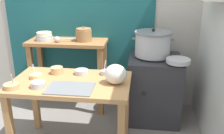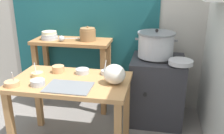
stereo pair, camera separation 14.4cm
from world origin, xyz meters
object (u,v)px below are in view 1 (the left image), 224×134
object	(u,v)px
stove_block	(154,88)
bowl_stack_enamel	(44,36)
prep_table	(71,92)
prep_bowl_4	(57,70)
prep_bowl_5	(11,86)
wide_pan	(178,61)
prep_bowl_0	(38,84)
serving_tray	(70,88)
prep_bowl_3	(36,76)
prep_bowl_2	(82,72)
back_shelf_table	(68,58)
clay_pot	(84,35)
plastic_bag	(116,74)
ladle	(58,39)
prep_bowl_1	(106,72)
steamer_pot	(153,44)

from	to	relation	value
stove_block	bowl_stack_enamel	bearing A→B (deg)	175.51
prep_table	prep_bowl_4	xyz separation A→B (m)	(-0.19, 0.17, 0.15)
stove_block	prep_table	bearing A→B (deg)	-139.59
stove_block	prep_bowl_5	world-z (taller)	prep_bowl_5
wide_pan	prep_bowl_0	bearing A→B (deg)	-152.91
wide_pan	prep_bowl_0	distance (m)	1.42
serving_tray	prep_bowl_4	bearing A→B (deg)	124.50
prep_bowl_3	prep_bowl_4	size ratio (longest dim) A/B	1.15
prep_bowl_2	stove_block	bearing A→B (deg)	33.88
prep_table	back_shelf_table	bearing A→B (deg)	108.06
back_shelf_table	prep_bowl_0	xyz separation A→B (m)	(0.02, -0.98, 0.07)
prep_bowl_2	prep_bowl_3	size ratio (longest dim) A/B	0.96
clay_pot	plastic_bag	bearing A→B (deg)	-59.99
prep_table	prep_bowl_4	bearing A→B (deg)	138.14
clay_pot	ladle	size ratio (longest dim) A/B	0.68
prep_bowl_0	prep_bowl_2	xyz separation A→B (m)	(0.30, 0.36, -0.00)
prep_table	prep_bowl_1	world-z (taller)	prep_bowl_1
ladle	prep_bowl_4	xyz separation A→B (m)	(0.16, -0.55, -0.18)
bowl_stack_enamel	prep_bowl_0	bearing A→B (deg)	-72.74
prep_bowl_2	prep_bowl_4	world-z (taller)	prep_bowl_4
ladle	prep_bowl_1	bearing A→B (deg)	-38.90
prep_bowl_3	stove_block	bearing A→B (deg)	30.20
clay_pot	prep_bowl_0	size ratio (longest dim) A/B	1.51
bowl_stack_enamel	prep_bowl_5	xyz separation A→B (m)	(0.08, -1.01, -0.20)
bowl_stack_enamel	prep_bowl_3	world-z (taller)	bowl_stack_enamel
back_shelf_table	prep_bowl_4	size ratio (longest dim) A/B	7.98
prep_bowl_0	prep_bowl_2	bearing A→B (deg)	49.83
clay_pot	prep_bowl_1	size ratio (longest dim) A/B	1.37
prep_table	stove_block	bearing A→B (deg)	40.41
plastic_bag	ladle	bearing A→B (deg)	136.22
plastic_bag	prep_bowl_1	bearing A→B (deg)	119.60
steamer_pot	prep_bowl_0	world-z (taller)	steamer_pot
prep_bowl_2	prep_bowl_3	xyz separation A→B (m)	(-0.40, -0.17, -0.00)
wide_pan	prep_bowl_1	distance (m)	0.78
back_shelf_table	bowl_stack_enamel	size ratio (longest dim) A/B	4.74
back_shelf_table	prep_bowl_5	distance (m)	1.06
steamer_pot	serving_tray	xyz separation A→B (m)	(-0.72, -0.87, -0.20)
stove_block	prep_bowl_1	xyz separation A→B (m)	(-0.50, -0.48, 0.36)
bowl_stack_enamel	prep_bowl_1	world-z (taller)	bowl_stack_enamel
bowl_stack_enamel	prep_bowl_0	xyz separation A→B (m)	(0.30, -0.96, -0.20)
prep_bowl_0	prep_bowl_2	size ratio (longest dim) A/B	0.96
clay_pot	wide_pan	world-z (taller)	clay_pot
plastic_bag	prep_bowl_1	distance (m)	0.25
prep_bowl_1	prep_bowl_3	size ratio (longest dim) A/B	1.02
serving_tray	plastic_bag	size ratio (longest dim) A/B	2.00
prep_table	steamer_pot	distance (m)	1.08
stove_block	prep_bowl_2	bearing A→B (deg)	-146.12
ladle	prep_bowl_2	xyz separation A→B (m)	(0.40, -0.54, -0.19)
ladle	prep_bowl_4	world-z (taller)	ladle
serving_tray	prep_bowl_0	distance (m)	0.29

